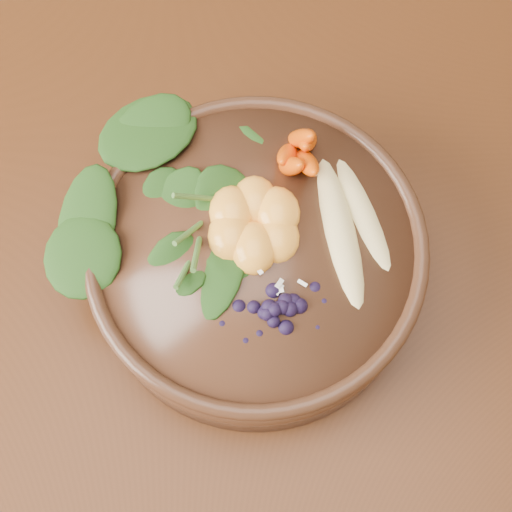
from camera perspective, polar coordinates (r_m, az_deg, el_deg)
The scene contains 9 objects.
ground at distance 1.31m, azimuth -1.15°, elevation -13.37°, with size 4.00×4.00×0.00m, color #381E0F.
dining_table at distance 0.66m, azimuth -2.23°, elevation -5.82°, with size 1.60×0.90×0.75m.
stoneware_bowl at distance 0.55m, azimuth 0.00°, elevation -0.38°, with size 0.25×0.25×0.07m, color #422719.
kale_heap at distance 0.52m, azimuth -5.37°, elevation 6.17°, with size 0.16×0.15×0.04m, color #214715, non-canonical shape.
carrot_cluster at distance 0.52m, azimuth 3.48°, elevation 10.07°, with size 0.05×0.05×0.07m, color #D94500, non-canonical shape.
banana_halves at distance 0.51m, azimuth 7.82°, elevation 3.22°, with size 0.07×0.14×0.02m.
mandarin_cluster at distance 0.51m, azimuth -0.15°, elevation 3.15°, with size 0.07×0.08×0.03m, color #FFA12F, non-canonical shape.
blueberry_pile at distance 0.48m, azimuth 1.50°, elevation -3.85°, with size 0.12×0.09×0.03m, color black, non-canonical shape.
coconut_flakes at distance 0.51m, azimuth 0.57°, elevation -0.66°, with size 0.08×0.06×0.01m, color white, non-canonical shape.
Camera 1 is at (0.02, -0.17, 1.29)m, focal length 50.00 mm.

